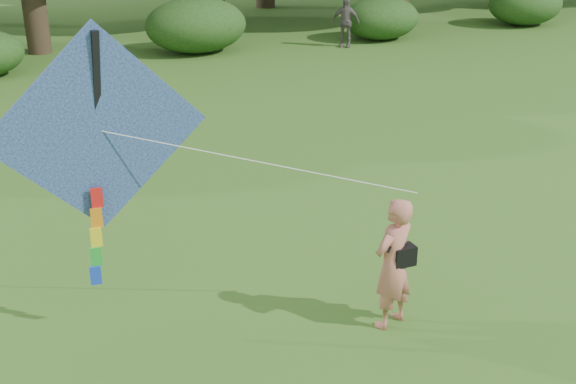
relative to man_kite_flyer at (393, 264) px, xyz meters
name	(u,v)px	position (x,y,z in m)	size (l,w,h in m)	color
ground	(389,358)	(-0.40, -0.66, -0.89)	(100.00, 100.00, 0.00)	#265114
man_kite_flyer	(393,264)	(0.00, 0.00, 0.00)	(0.65, 0.43, 1.78)	#BE6C59
bystander_right	(345,22)	(7.74, 16.08, -0.01)	(1.03, 0.43, 1.75)	#635958
crossbody_bag	(403,255)	(0.12, -0.03, 0.12)	(0.43, 0.20, 0.71)	black
flying_kite	(99,134)	(-3.28, 1.31, 1.76)	(4.84, 1.66, 3.31)	#253FA2
shrub_band	(87,37)	(-1.12, 16.95, -0.03)	(39.15, 3.22, 1.88)	#264919
fallen_leaves	(220,299)	(-1.85, 1.44, -0.88)	(10.06, 13.20, 0.01)	olive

